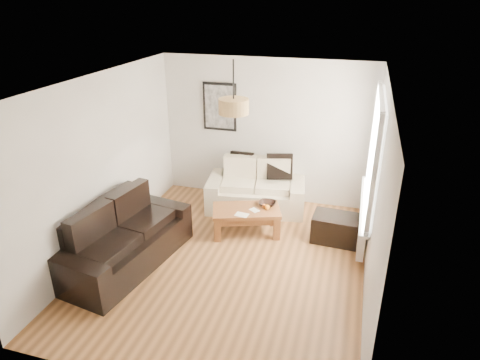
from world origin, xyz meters
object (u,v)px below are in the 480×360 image
(sofa_leather, at_px, (123,236))
(coffee_table, at_px, (246,221))
(ottoman, at_px, (337,228))
(loveseat_cream, at_px, (256,186))

(sofa_leather, height_order, coffee_table, sofa_leather)
(coffee_table, relative_size, ottoman, 1.43)
(sofa_leather, distance_m, coffee_table, 1.96)
(ottoman, bearing_deg, loveseat_cream, 153.58)
(ottoman, bearing_deg, sofa_leather, -153.24)
(loveseat_cream, distance_m, sofa_leather, 2.60)
(ottoman, bearing_deg, coffee_table, -173.30)
(sofa_leather, relative_size, coffee_table, 1.93)
(loveseat_cream, relative_size, ottoman, 2.29)
(coffee_table, distance_m, ottoman, 1.43)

